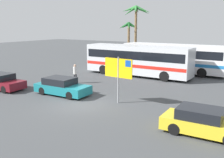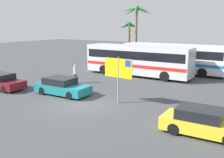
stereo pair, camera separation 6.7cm
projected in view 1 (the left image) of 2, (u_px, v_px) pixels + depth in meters
name	position (u px, v px, depth m)	size (l,w,h in m)	color
ground	(81.00, 104.00, 17.83)	(120.00, 120.00, 0.00)	#424447
bus_front_coach	(137.00, 59.00, 27.47)	(11.39, 2.58, 3.17)	silver
bus_rear_coach	(173.00, 57.00, 29.31)	(11.39, 2.58, 3.17)	white
ferry_sign	(119.00, 70.00, 17.66)	(2.20, 0.19, 3.20)	gray
car_teal	(62.00, 87.00, 20.21)	(4.43, 2.01, 1.32)	#19757F
car_yellow	(203.00, 122.00, 12.84)	(4.13, 1.89, 1.32)	yellow
car_maroon	(2.00, 82.00, 21.88)	(4.03, 1.97, 1.32)	maroon
pedestrian_near_sign	(75.00, 72.00, 24.06)	(0.32, 0.32, 1.77)	#2D2D33
palm_tree_seaside	(129.00, 30.00, 34.77)	(2.76, 2.85, 5.67)	brown
palm_tree_inland	(136.00, 17.00, 33.77)	(3.96, 3.80, 7.75)	brown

